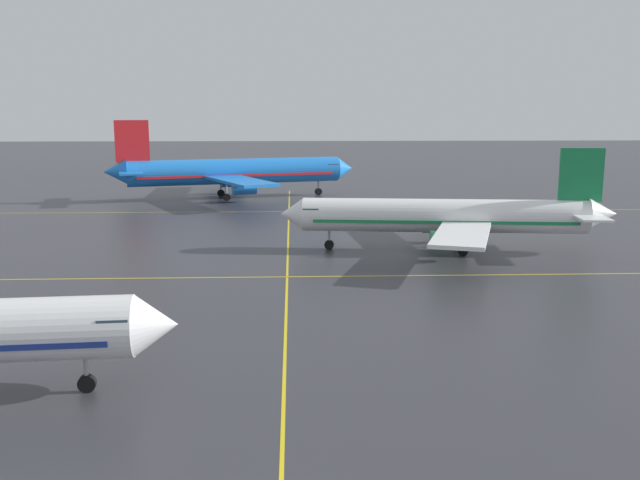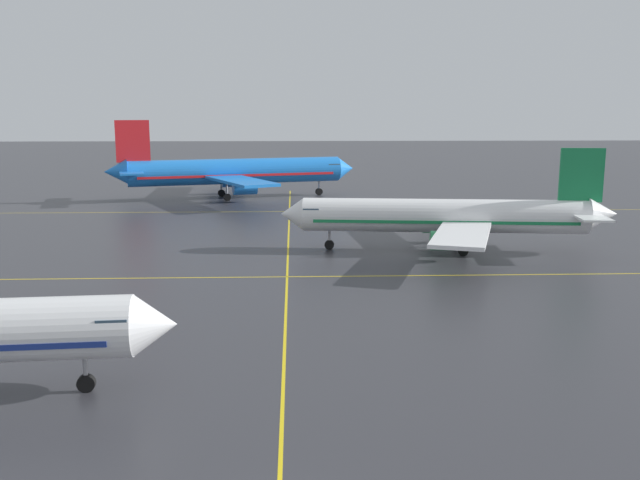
# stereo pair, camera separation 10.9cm
# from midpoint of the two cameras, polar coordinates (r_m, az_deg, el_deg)

# --- Properties ---
(airliner_second_row) EXTENTS (34.56, 29.63, 10.74)m
(airliner_second_row) POSITION_cam_midpoint_polar(r_m,az_deg,el_deg) (72.47, 10.50, 1.94)
(airliner_second_row) COLOR white
(airliner_second_row) RESTS_ON ground
(airliner_third_row) EXTENTS (40.90, 34.83, 12.88)m
(airliner_third_row) POSITION_cam_midpoint_polar(r_m,az_deg,el_deg) (114.89, -7.26, 5.61)
(airliner_third_row) COLOR blue
(airliner_third_row) RESTS_ON ground
(taxiway_markings) EXTENTS (123.49, 130.27, 0.01)m
(taxiway_markings) POSITION_cam_midpoint_polar(r_m,az_deg,el_deg) (61.00, -2.79, -3.05)
(taxiway_markings) COLOR yellow
(taxiway_markings) RESTS_ON ground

